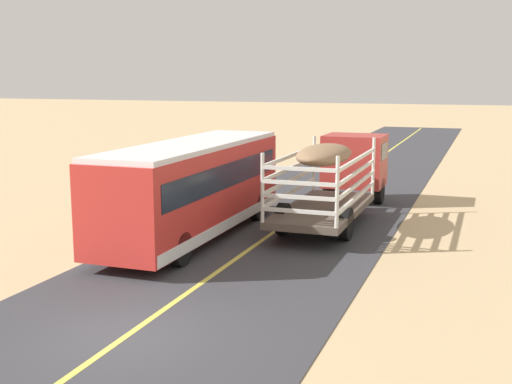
% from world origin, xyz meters
% --- Properties ---
extents(ground_plane, '(240.00, 240.00, 0.00)m').
position_xyz_m(ground_plane, '(0.00, 0.00, 0.00)').
color(ground_plane, tan).
extents(road_surface, '(8.00, 120.00, 0.02)m').
position_xyz_m(road_surface, '(0.00, 0.00, 0.01)').
color(road_surface, '#38383D').
rests_on(road_surface, ground).
extents(road_centre_line, '(0.16, 117.60, 0.00)m').
position_xyz_m(road_centre_line, '(0.00, 0.00, 0.02)').
color(road_centre_line, '#D8CC4C').
rests_on(road_centre_line, road_surface).
extents(livestock_truck, '(2.53, 9.70, 3.02)m').
position_xyz_m(livestock_truck, '(1.49, 14.15, 1.79)').
color(livestock_truck, '#B2332D').
rests_on(livestock_truck, road_surface).
extents(bus, '(2.54, 10.00, 3.21)m').
position_xyz_m(bus, '(-2.32, 8.28, 1.75)').
color(bus, red).
rests_on(bus, road_surface).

